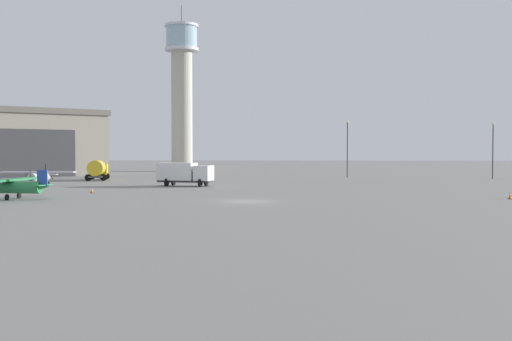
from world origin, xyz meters
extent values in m
plane|color=gray|center=(0.00, 0.00, 0.00)|extent=(400.00, 400.00, 0.00)
cylinder|color=#B2AD9E|center=(-18.52, 75.07, 12.80)|extent=(4.46, 4.46, 25.59)
cylinder|color=silver|center=(-18.52, 75.07, 25.89)|extent=(7.15, 7.15, 0.60)
cylinder|color=#99B7C6|center=(-18.52, 75.07, 28.42)|extent=(6.58, 6.58, 4.46)
cylinder|color=silver|center=(-18.52, 75.07, 30.90)|extent=(7.15, 7.15, 0.50)
cylinder|color=#38383D|center=(-18.52, 75.07, 33.15)|extent=(0.16, 0.16, 4.00)
cube|color=gray|center=(-45.49, 52.51, 5.35)|extent=(34.62, 33.82, 10.70)
cube|color=#625C52|center=(-45.49, 52.51, 11.20)|extent=(35.47, 34.67, 1.00)
cube|color=#38383A|center=(-38.81, 44.79, 4.01)|extent=(11.83, 10.28, 8.02)
cylinder|color=#B7BABF|center=(-27.72, 21.52, 1.12)|extent=(1.56, 5.82, 1.14)
cone|color=#38383D|center=(-27.49, 18.43, 1.12)|extent=(0.86, 0.89, 0.80)
cube|color=#38383D|center=(-27.49, 18.43, 1.12)|extent=(0.10, 0.06, 1.75)
cube|color=#B7BABF|center=(-27.70, 21.24, 1.79)|extent=(9.29, 2.06, 0.18)
cylinder|color=black|center=(-29.17, 21.13, 1.41)|extent=(0.91, 0.14, 1.25)
cylinder|color=black|center=(-26.23, 21.35, 1.41)|extent=(0.91, 0.14, 1.25)
cube|color=#99B7C6|center=(-27.64, 20.41, 1.44)|extent=(0.99, 1.08, 0.65)
cone|color=#B7BABF|center=(-27.95, 24.60, 1.22)|extent=(0.95, 1.35, 0.86)
cube|color=black|center=(-27.95, 24.60, 1.95)|extent=(0.19, 1.02, 1.57)
cube|color=#B7BABF|center=(-27.95, 24.60, 1.35)|extent=(2.82, 1.03, 0.09)
cylinder|color=black|center=(-27.56, 19.31, 0.28)|extent=(0.56, 0.19, 0.55)
cylinder|color=black|center=(-28.74, 21.62, 0.28)|extent=(0.56, 0.19, 0.55)
cylinder|color=black|center=(-26.72, 21.77, 0.28)|extent=(0.56, 0.19, 0.55)
cylinder|color=#287A42|center=(-22.00, 1.19, 1.14)|extent=(5.91, 1.79, 1.16)
cube|color=#287A42|center=(-22.28, 1.22, 1.81)|extent=(2.42, 9.42, 0.19)
cylinder|color=#2847A8|center=(-22.11, 2.71, 1.43)|extent=(0.18, 0.92, 1.26)
cube|color=#99B7C6|center=(-23.11, 1.32, 1.46)|extent=(1.12, 1.03, 0.65)
cone|color=#287A42|center=(-18.89, 0.85, 1.23)|extent=(1.39, 1.01, 0.87)
cube|color=#2847A8|center=(-18.89, 0.85, 1.98)|extent=(1.03, 0.22, 1.58)
cube|color=#287A42|center=(-18.89, 0.85, 1.37)|extent=(1.14, 2.87, 0.09)
cylinder|color=black|center=(-21.70, 2.19, 0.28)|extent=(0.21, 0.57, 0.56)
cylinder|color=black|center=(-21.93, 0.15, 0.28)|extent=(0.21, 0.57, 0.56)
cube|color=#38383D|center=(-24.88, 36.52, 0.62)|extent=(3.30, 7.36, 0.24)
cube|color=gold|center=(-25.37, 39.03, 1.56)|extent=(2.79, 2.43, 1.65)
cube|color=#99B7C6|center=(-25.56, 39.95, 1.89)|extent=(2.06, 0.48, 0.82)
cylinder|color=gold|center=(-24.66, 35.39, 1.89)|extent=(3.19, 5.18, 2.30)
cylinder|color=black|center=(-26.44, 38.74, 0.50)|extent=(1.03, 0.46, 1.00)
cylinder|color=black|center=(-24.28, 39.17, 0.50)|extent=(1.03, 0.46, 1.00)
cylinder|color=black|center=(-25.54, 34.21, 0.50)|extent=(1.03, 0.46, 1.00)
cylinder|color=black|center=(-23.38, 34.64, 0.50)|extent=(1.03, 0.46, 1.00)
cube|color=#38383D|center=(-9.14, 22.34, 0.62)|extent=(7.19, 3.44, 0.24)
cube|color=white|center=(-6.71, 21.77, 1.68)|extent=(2.43, 2.76, 1.89)
cube|color=#99B7C6|center=(-5.82, 21.57, 2.06)|extent=(0.54, 1.99, 0.94)
cube|color=white|center=(-10.24, 22.60, 1.84)|extent=(5.12, 3.39, 2.20)
cylinder|color=black|center=(-6.53, 22.83, 0.50)|extent=(0.50, 1.04, 1.00)
cylinder|color=black|center=(-7.02, 20.74, 0.50)|extent=(0.50, 1.04, 1.00)
cylinder|color=black|center=(-10.93, 23.86, 0.50)|extent=(0.50, 1.04, 1.00)
cylinder|color=black|center=(-11.42, 21.77, 0.50)|extent=(0.50, 1.04, 1.00)
cylinder|color=#38383D|center=(13.87, 47.69, 4.52)|extent=(0.18, 0.18, 9.04)
sphere|color=#F9E5B2|center=(13.87, 47.69, 9.26)|extent=(0.44, 0.44, 0.44)
cylinder|color=#38383D|center=(36.09, 42.93, 4.24)|extent=(0.18, 0.18, 8.48)
sphere|color=#F9E5B2|center=(36.09, 42.93, 8.70)|extent=(0.44, 0.44, 0.44)
cube|color=black|center=(-17.10, 9.71, 0.02)|extent=(0.36, 0.36, 0.04)
cone|color=orange|center=(-17.10, 9.71, 0.30)|extent=(0.30, 0.30, 0.51)
cylinder|color=white|center=(-17.10, 9.71, 0.32)|extent=(0.21, 0.21, 0.08)
cube|color=black|center=(24.60, 3.74, 0.02)|extent=(0.36, 0.36, 0.04)
cone|color=orange|center=(24.60, 3.74, 0.37)|extent=(0.30, 0.30, 0.66)
cylinder|color=white|center=(24.60, 3.74, 0.40)|extent=(0.21, 0.21, 0.08)
camera|label=1|loc=(3.52, -54.29, 4.66)|focal=42.78mm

